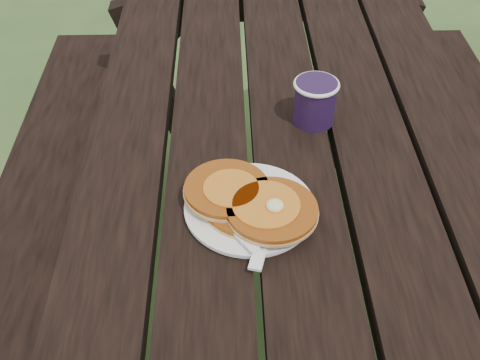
{
  "coord_description": "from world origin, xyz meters",
  "views": [
    {
      "loc": [
        -0.12,
        -0.94,
        1.44
      ],
      "look_at": [
        -0.1,
        -0.23,
        0.8
      ],
      "focal_mm": 45.0,
      "sensor_mm": 36.0,
      "label": 1
    }
  ],
  "objects_px": {
    "picnic_table": "(279,250)",
    "pancake_stack": "(250,202)",
    "plate": "(250,208)",
    "coffee_cup": "(315,99)"
  },
  "relations": [
    {
      "from": "picnic_table",
      "to": "pancake_stack",
      "type": "bearing_deg",
      "value": -107.96
    },
    {
      "from": "picnic_table",
      "to": "plate",
      "type": "height_order",
      "value": "plate"
    },
    {
      "from": "picnic_table",
      "to": "coffee_cup",
      "type": "distance_m",
      "value": 0.43
    },
    {
      "from": "coffee_cup",
      "to": "plate",
      "type": "bearing_deg",
      "value": -118.53
    },
    {
      "from": "plate",
      "to": "coffee_cup",
      "type": "distance_m",
      "value": 0.28
    },
    {
      "from": "picnic_table",
      "to": "coffee_cup",
      "type": "height_order",
      "value": "coffee_cup"
    },
    {
      "from": "plate",
      "to": "picnic_table",
      "type": "bearing_deg",
      "value": 71.64
    },
    {
      "from": "plate",
      "to": "pancake_stack",
      "type": "relative_size",
      "value": 0.98
    },
    {
      "from": "plate",
      "to": "pancake_stack",
      "type": "height_order",
      "value": "pancake_stack"
    },
    {
      "from": "picnic_table",
      "to": "plate",
      "type": "distance_m",
      "value": 0.47
    }
  ]
}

